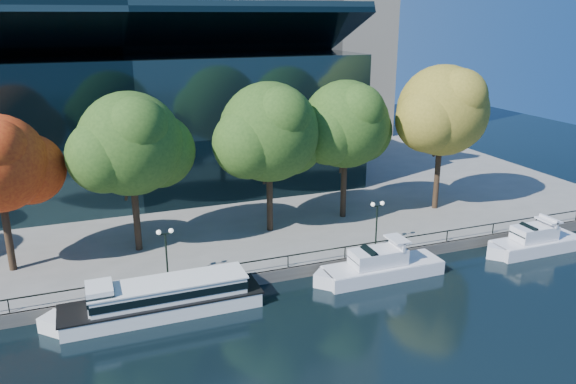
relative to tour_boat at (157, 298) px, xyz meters
name	(u,v)px	position (x,y,z in m)	size (l,w,h in m)	color
ground	(239,308)	(5.49, -1.32, -1.22)	(160.00, 160.00, 0.00)	black
promenade	(160,174)	(5.49, 35.06, -0.72)	(90.00, 67.08, 1.00)	slate
railing	(226,266)	(5.49, 1.93, 0.72)	(88.20, 0.08, 0.99)	black
convention_building	(127,120)	(1.49, 30.47, 7.29)	(50.00, 24.57, 21.43)	black
tour_boat	(157,298)	(0.00, 0.00, 0.00)	(15.11, 3.37, 2.87)	white
cruiser_near	(378,266)	(17.24, -0.48, -0.24)	(10.87, 2.80, 3.15)	silver
cruiser_far	(533,242)	(32.58, -0.87, -0.23)	(9.50, 2.63, 3.10)	silver
tree_2	(133,146)	(0.06, 9.66, 8.78)	(10.50, 8.61, 13.38)	black
tree_3	(271,134)	(11.99, 10.01, 8.81)	(11.02, 9.04, 13.62)	black
tree_4	(347,126)	(19.90, 10.90, 8.83)	(10.34, 8.48, 13.36)	black
tree_5	(444,112)	(29.97, 9.85, 9.69)	(11.15, 9.14, 14.56)	black
lamp_1	(166,242)	(1.26, 3.18, 2.76)	(1.26, 0.36, 4.03)	black
lamp_2	(377,213)	(19.05, 3.18, 2.76)	(1.26, 0.36, 4.03)	black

